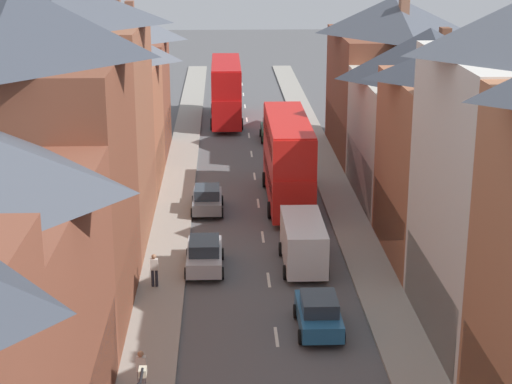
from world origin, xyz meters
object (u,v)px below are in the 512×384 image
(double_decker_bus_lead, at_px, (226,90))
(delivery_van, at_px, (303,241))
(car_parked_right_a, at_px, (272,130))
(pedestrian_mid_right, at_px, (141,369))
(car_parked_left_a, at_px, (319,313))
(car_mid_black, at_px, (207,199))
(car_parked_left_b, at_px, (205,254))
(pedestrian_far_left, at_px, (154,269))
(double_decker_bus_mid_street, at_px, (288,158))

(double_decker_bus_lead, xyz_separation_m, delivery_van, (3.61, -33.42, -1.48))
(car_parked_right_a, height_order, pedestrian_mid_right, pedestrian_mid_right)
(car_parked_right_a, bearing_deg, delivery_van, -90.00)
(car_parked_left_a, distance_m, delivery_van, 7.15)
(car_mid_black, distance_m, car_parked_left_b, 9.05)
(car_mid_black, bearing_deg, car_parked_left_b, -90.00)
(car_parked_left_a, bearing_deg, car_parked_right_a, 90.00)
(car_parked_right_a, height_order, pedestrian_far_left, pedestrian_far_left)
(double_decker_bus_mid_street, xyz_separation_m, car_parked_left_b, (-4.89, -10.74, -1.99))
(car_parked_left_a, xyz_separation_m, pedestrian_far_left, (-7.20, 4.63, 0.22))
(car_mid_black, distance_m, pedestrian_far_left, 11.56)
(car_mid_black, xyz_separation_m, delivery_van, (4.90, -8.82, 0.54))
(car_mid_black, relative_size, pedestrian_mid_right, 2.39)
(double_decker_bus_mid_street, relative_size, car_parked_left_b, 2.60)
(car_parked_left_a, height_order, car_mid_black, car_parked_left_a)
(car_parked_right_a, bearing_deg, double_decker_bus_lead, 118.08)
(car_mid_black, bearing_deg, double_decker_bus_mid_street, 19.09)
(car_parked_left_b, bearing_deg, pedestrian_far_left, -135.21)
(car_parked_left_a, xyz_separation_m, car_parked_right_a, (-0.00, 33.78, 0.03))
(car_parked_right_a, bearing_deg, pedestrian_mid_right, -100.20)
(double_decker_bus_lead, bearing_deg, double_decker_bus_mid_street, -81.07)
(pedestrian_far_left, bearing_deg, car_mid_black, 78.54)
(car_parked_left_a, bearing_deg, double_decker_bus_lead, 95.09)
(double_decker_bus_lead, xyz_separation_m, car_parked_left_a, (3.61, -40.55, -2.01))
(car_mid_black, xyz_separation_m, pedestrian_mid_right, (-2.06, -20.83, 0.23))
(double_decker_bus_lead, height_order, car_parked_right_a, double_decker_bus_lead)
(car_mid_black, distance_m, pedestrian_mid_right, 20.93)
(car_parked_left_b, distance_m, pedestrian_far_left, 3.24)
(pedestrian_far_left, bearing_deg, car_parked_left_b, 44.79)
(car_parked_left_b, relative_size, delivery_van, 0.80)
(pedestrian_far_left, bearing_deg, car_parked_left_a, -32.74)
(double_decker_bus_mid_street, height_order, pedestrian_far_left, double_decker_bus_mid_street)
(double_decker_bus_lead, xyz_separation_m, double_decker_bus_mid_street, (3.60, -22.90, 0.00))
(car_parked_left_a, bearing_deg, pedestrian_mid_right, -144.96)
(double_decker_bus_mid_street, bearing_deg, pedestrian_far_left, -118.90)
(double_decker_bus_mid_street, distance_m, delivery_van, 10.62)
(double_decker_bus_lead, bearing_deg, delivery_van, -83.84)
(car_parked_left_b, height_order, delivery_van, delivery_van)
(double_decker_bus_lead, bearing_deg, car_parked_right_a, -61.92)
(car_parked_right_a, bearing_deg, car_parked_left_a, -90.00)
(car_mid_black, relative_size, pedestrian_far_left, 2.39)
(double_decker_bus_lead, xyz_separation_m, car_parked_left_b, (-1.29, -33.64, -1.99))
(car_parked_right_a, height_order, car_mid_black, car_parked_right_a)
(double_decker_bus_lead, relative_size, car_parked_left_b, 2.60)
(double_decker_bus_mid_street, height_order, delivery_van, double_decker_bus_mid_street)
(car_parked_left_a, height_order, delivery_van, delivery_van)
(car_parked_left_b, relative_size, pedestrian_mid_right, 2.58)
(double_decker_bus_mid_street, xyz_separation_m, car_mid_black, (-4.89, -1.69, -2.02))
(double_decker_bus_lead, bearing_deg, car_parked_left_a, -84.91)
(double_decker_bus_lead, height_order, double_decker_bus_mid_street, same)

